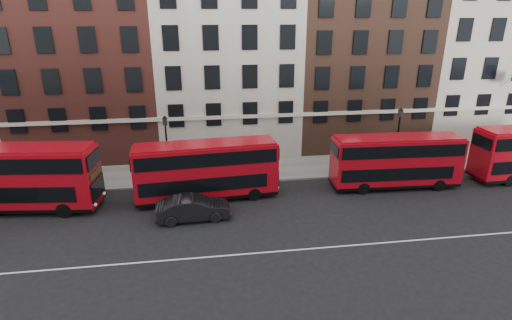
{
  "coord_description": "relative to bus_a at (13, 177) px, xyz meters",
  "views": [
    {
      "loc": [
        -2.75,
        -21.09,
        12.79
      ],
      "look_at": [
        0.99,
        5.0,
        3.0
      ],
      "focal_mm": 28.0,
      "sensor_mm": 36.0,
      "label": 1
    }
  ],
  "objects": [
    {
      "name": "ground",
      "position": [
        15.33,
        -5.54,
        -2.45
      ],
      "size": [
        120.0,
        120.0,
        0.0
      ],
      "primitive_type": "plane",
      "color": "black",
      "rests_on": "ground"
    },
    {
      "name": "building_terrace",
      "position": [
        15.03,
        12.34,
        7.79
      ],
      "size": [
        64.0,
        11.95,
        22.0
      ],
      "color": "beige",
      "rests_on": "ground"
    },
    {
      "name": "lamp_post_left",
      "position": [
        9.9,
        3.45,
        0.62
      ],
      "size": [
        0.44,
        0.44,
        5.33
      ],
      "color": "black",
      "rests_on": "pavement"
    },
    {
      "name": "bus_a",
      "position": [
        0.0,
        0.0,
        0.0
      ],
      "size": [
        11.11,
        3.86,
        4.57
      ],
      "rotation": [
        0.0,
        0.0,
        -0.12
      ],
      "color": "#B30915",
      "rests_on": "ground"
    },
    {
      "name": "car_front",
      "position": [
        11.83,
        -3.03,
        -1.66
      ],
      "size": [
        4.93,
        1.97,
        1.59
      ],
      "primitive_type": "imported",
      "rotation": [
        0.0,
        0.0,
        1.63
      ],
      "color": "black",
      "rests_on": "ground"
    },
    {
      "name": "kerb",
      "position": [
        15.33,
        2.46,
        -2.37
      ],
      "size": [
        80.0,
        0.3,
        0.16
      ],
      "primitive_type": "cube",
      "color": "gray",
      "rests_on": "ground"
    },
    {
      "name": "road_centre_line",
      "position": [
        15.33,
        -7.54,
        -2.45
      ],
      "size": [
        70.0,
        0.12,
        0.01
      ],
      "primitive_type": "cube",
      "color": "white",
      "rests_on": "ground"
    },
    {
      "name": "bus_c",
      "position": [
        27.14,
        -0.0,
        -0.25
      ],
      "size": [
        9.86,
        2.76,
        4.1
      ],
      "rotation": [
        0.0,
        0.0,
        -0.04
      ],
      "color": "#B30915",
      "rests_on": "ground"
    },
    {
      "name": "pavement",
      "position": [
        15.33,
        4.96,
        -2.38
      ],
      "size": [
        80.0,
        5.0,
        0.15
      ],
      "primitive_type": "cube",
      "color": "gray",
      "rests_on": "ground"
    },
    {
      "name": "bus_b",
      "position": [
        12.8,
        -0.01,
        -0.18
      ],
      "size": [
        10.26,
        3.22,
        4.24
      ],
      "rotation": [
        0.0,
        0.0,
        0.08
      ],
      "color": "#B30915",
      "rests_on": "ground"
    },
    {
      "name": "lamp_post_right",
      "position": [
        28.88,
        3.38,
        0.62
      ],
      "size": [
        0.44,
        0.44,
        5.33
      ],
      "color": "black",
      "rests_on": "pavement"
    },
    {
      "name": "iron_railings",
      "position": [
        15.33,
        7.16,
        -1.8
      ],
      "size": [
        6.6,
        0.06,
        1.0
      ],
      "primitive_type": null,
      "color": "black",
      "rests_on": "pavement"
    }
  ]
}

